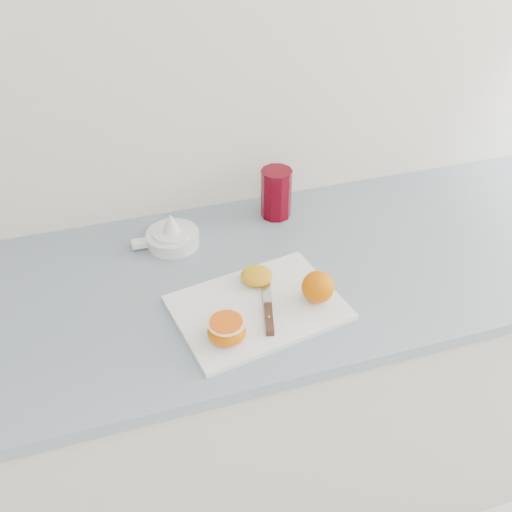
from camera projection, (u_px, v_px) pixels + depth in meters
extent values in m
cube|color=silver|center=(148.00, 31.00, 1.21)|extent=(4.00, 0.04, 2.70)
cube|color=beige|center=(265.00, 397.00, 1.59)|extent=(2.59, 0.60, 0.86)
cube|color=gray|center=(267.00, 274.00, 1.31)|extent=(2.66, 0.64, 0.03)
cube|color=white|center=(258.00, 308.00, 1.19)|extent=(0.38, 0.30, 0.01)
sphere|color=#F86900|center=(318.00, 287.00, 1.19)|extent=(0.07, 0.07, 0.07)
ellipsoid|color=#F86900|center=(227.00, 331.00, 1.10)|extent=(0.08, 0.08, 0.04)
cylinder|color=#FAE296|center=(226.00, 323.00, 1.09)|extent=(0.07, 0.07, 0.00)
cylinder|color=orange|center=(226.00, 322.00, 1.09)|extent=(0.06, 0.06, 0.00)
ellipsoid|color=orange|center=(256.00, 276.00, 1.24)|extent=(0.07, 0.07, 0.03)
cylinder|color=gold|center=(256.00, 273.00, 1.24)|extent=(0.05, 0.05, 0.00)
cube|color=#4B2C1D|center=(269.00, 319.00, 1.15)|extent=(0.04, 0.09, 0.01)
cube|color=#B7B7BC|center=(266.00, 287.00, 1.23)|extent=(0.05, 0.11, 0.00)
cylinder|color=#B7B7BC|center=(269.00, 319.00, 1.15)|extent=(0.01, 0.01, 0.01)
cylinder|color=white|center=(173.00, 238.00, 1.37)|extent=(0.13, 0.13, 0.03)
cylinder|color=white|center=(172.00, 232.00, 1.36)|extent=(0.09, 0.09, 0.01)
cone|color=white|center=(171.00, 223.00, 1.34)|extent=(0.04, 0.04, 0.05)
cube|color=white|center=(140.00, 243.00, 1.36)|extent=(0.04, 0.03, 0.01)
ellipsoid|color=orange|center=(177.00, 231.00, 1.36)|extent=(0.01, 0.01, 0.00)
ellipsoid|color=orange|center=(166.00, 228.00, 1.36)|extent=(0.01, 0.01, 0.00)
ellipsoid|color=orange|center=(172.00, 233.00, 1.35)|extent=(0.01, 0.01, 0.00)
ellipsoid|color=orange|center=(178.00, 227.00, 1.37)|extent=(0.01, 0.01, 0.00)
cylinder|color=#5D000D|center=(276.00, 194.00, 1.44)|extent=(0.08, 0.08, 0.13)
cylinder|color=orange|center=(276.00, 210.00, 1.47)|extent=(0.06, 0.06, 0.02)
cylinder|color=#5D000D|center=(277.00, 171.00, 1.40)|extent=(0.08, 0.08, 0.00)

